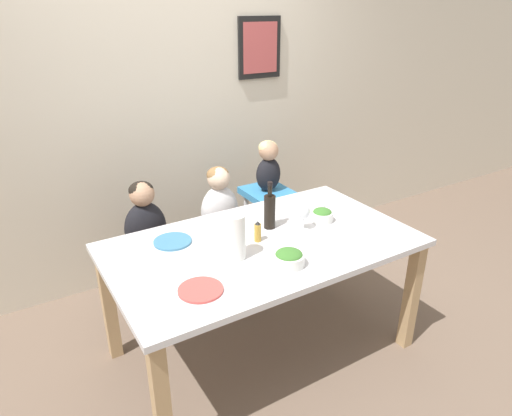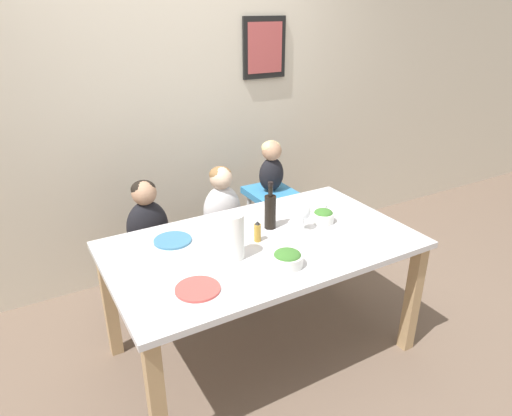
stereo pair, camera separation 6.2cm
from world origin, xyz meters
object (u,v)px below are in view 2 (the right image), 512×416
(wine_glass_near, at_px, (304,213))
(paper_towel_roll, at_px, (234,236))
(chair_right_highchair, at_px, (271,210))
(person_baby_right, at_px, (271,164))
(dinner_plate_back_right, at_px, (310,205))
(chair_far_center, at_px, (223,242))
(dinner_plate_front_left, at_px, (198,289))
(dinner_plate_back_left, at_px, (173,240))
(salad_bowl_large, at_px, (287,258))
(salad_bowl_small, at_px, (323,216))
(person_child_center, at_px, (222,202))
(wine_bottle, at_px, (270,210))
(person_child_left, at_px, (147,218))
(chair_far_left, at_px, (151,261))

(wine_glass_near, bearing_deg, paper_towel_roll, -170.84)
(paper_towel_roll, bearing_deg, chair_right_highchair, 48.13)
(person_baby_right, distance_m, dinner_plate_back_right, 0.48)
(chair_far_center, height_order, dinner_plate_front_left, dinner_plate_front_left)
(dinner_plate_back_left, xyz_separation_m, dinner_plate_back_right, (0.96, 0.02, 0.00))
(chair_right_highchair, xyz_separation_m, person_baby_right, (-0.00, 0.00, 0.36))
(wine_glass_near, bearing_deg, salad_bowl_large, -136.71)
(dinner_plate_back_left, bearing_deg, paper_towel_roll, -56.27)
(salad_bowl_small, height_order, dinner_plate_front_left, salad_bowl_small)
(wine_glass_near, bearing_deg, person_child_center, 104.38)
(chair_right_highchair, bearing_deg, dinner_plate_front_left, -135.68)
(chair_far_center, xyz_separation_m, salad_bowl_small, (0.35, -0.69, 0.41))
(person_child_center, xyz_separation_m, wine_bottle, (0.03, -0.59, 0.16))
(wine_glass_near, bearing_deg, person_child_left, 135.12)
(dinner_plate_front_left, bearing_deg, dinner_plate_back_right, 27.19)
(chair_far_center, bearing_deg, person_child_left, 179.90)
(dinner_plate_back_right, bearing_deg, chair_far_left, 154.94)
(chair_far_center, xyz_separation_m, person_child_left, (-0.54, 0.00, 0.32))
(dinner_plate_front_left, bearing_deg, wine_bottle, 31.52)
(paper_towel_roll, relative_size, salad_bowl_small, 1.85)
(person_child_left, bearing_deg, salad_bowl_small, -37.81)
(wine_glass_near, height_order, salad_bowl_small, wine_glass_near)
(wine_glass_near, distance_m, dinner_plate_back_right, 0.38)
(paper_towel_roll, distance_m, dinner_plate_front_left, 0.36)
(person_baby_right, height_order, dinner_plate_back_left, person_baby_right)
(chair_far_left, distance_m, dinner_plate_front_left, 1.05)
(person_child_left, relative_size, wine_bottle, 1.72)
(person_child_left, bearing_deg, wine_bottle, -46.24)
(dinner_plate_back_left, bearing_deg, dinner_plate_front_left, -97.50)
(chair_right_highchair, relative_size, wine_glass_near, 4.38)
(chair_far_left, distance_m, dinner_plate_back_right, 1.13)
(person_child_center, relative_size, wine_bottle, 1.72)
(chair_right_highchair, height_order, person_baby_right, person_baby_right)
(salad_bowl_large, distance_m, salad_bowl_small, 0.56)
(person_child_left, relative_size, salad_bowl_large, 3.06)
(chair_far_center, relative_size, chair_right_highchair, 0.65)
(chair_right_highchair, distance_m, salad_bowl_large, 1.16)
(chair_far_center, bearing_deg, wine_glass_near, -75.60)
(chair_right_highchair, bearing_deg, chair_far_center, 180.00)
(wine_glass_near, height_order, dinner_plate_back_right, wine_glass_near)
(chair_far_left, relative_size, dinner_plate_back_left, 2.20)
(chair_far_center, distance_m, salad_bowl_large, 1.09)
(person_child_center, height_order, wine_bottle, wine_bottle)
(wine_bottle, relative_size, salad_bowl_small, 2.17)
(person_child_left, relative_size, dinner_plate_front_left, 2.35)
(wine_bottle, distance_m, dinner_plate_front_left, 0.75)
(salad_bowl_small, distance_m, dinner_plate_back_left, 0.91)
(salad_bowl_small, relative_size, dinner_plate_back_right, 0.63)
(person_baby_right, bearing_deg, chair_far_left, -179.91)
(person_baby_right, distance_m, dinner_plate_front_left, 1.41)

